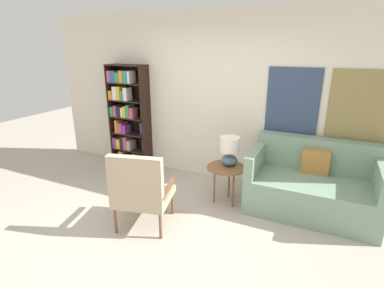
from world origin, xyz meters
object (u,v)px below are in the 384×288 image
Objects in this scene: side_table at (226,171)px; armchair at (140,189)px; bookshelf at (127,119)px; couch at (312,186)px; table_lamp at (230,150)px.

armchair is at bearing -123.82° from side_table.
armchair is at bearing -49.84° from bookshelf.
couch is 1.17m from side_table.
side_table is at bearing -101.74° from table_lamp.
table_lamp is (-1.11, -0.24, 0.44)m from couch.
couch reaches higher than side_table.
armchair is 0.61× the size of couch.
bookshelf is 2.24m from side_table.
table_lamp is at bearing 78.26° from side_table.
side_table is 0.30m from table_lamp.
armchair is 2.43× the size of table_lamp.
armchair is at bearing -122.59° from table_lamp.
bookshelf is at bearing 164.03° from side_table.
armchair reaches higher than couch.
armchair is 1.28m from side_table.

